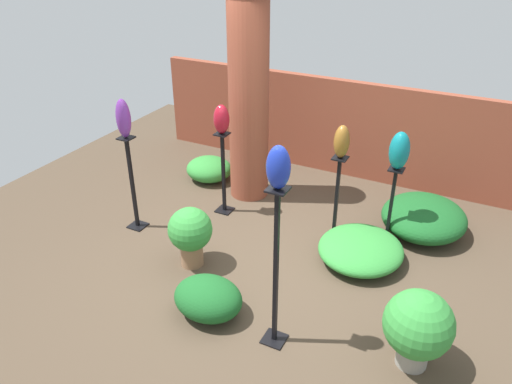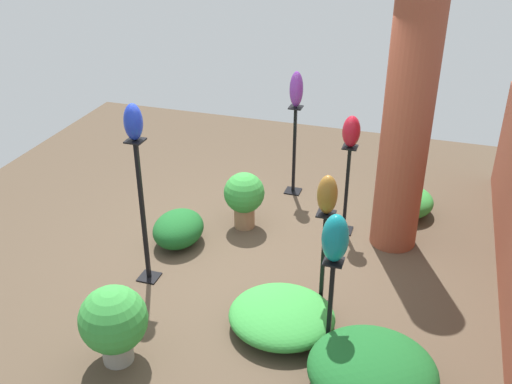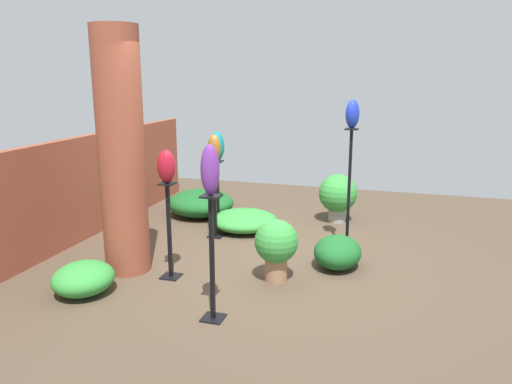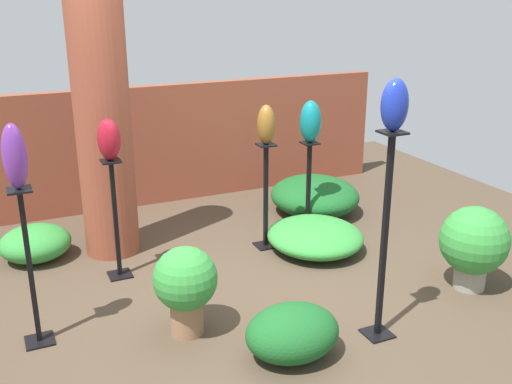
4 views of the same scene
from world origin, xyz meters
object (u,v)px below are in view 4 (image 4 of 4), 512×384
Objects in this scene: pedestal_violet at (31,275)px; potted_plant_back_center at (185,283)px; art_vase_cobalt at (395,105)px; pedestal_cobalt at (384,246)px; brick_pillar at (102,114)px; art_vase_violet at (15,156)px; pedestal_ruby at (116,225)px; potted_plant_walkway_edge at (474,243)px; art_vase_ruby at (109,140)px; art_vase_teal at (310,122)px; pedestal_teal at (308,191)px; pedestal_bronze at (266,201)px; art_vase_bronze at (266,125)px.

potted_plant_back_center is (1.01, -0.33, -0.13)m from pedestal_violet.
pedestal_violet is 2.72m from art_vase_cobalt.
pedestal_cobalt is 4.41× the size of art_vase_cobalt.
brick_pillar reaches higher than art_vase_violet.
brick_pillar is 1.75× the size of pedestal_cobalt.
potted_plant_walkway_edge is (2.65, -1.45, -0.07)m from pedestal_ruby.
pedestal_cobalt is 4.37× the size of art_vase_ruby.
art_vase_violet reaches higher than art_vase_teal.
art_vase_cobalt reaches higher than pedestal_violet.
art_vase_ruby is (0.00, -0.00, 0.76)m from pedestal_ruby.
pedestal_teal is at bearing 75.56° from art_vase_cobalt.
art_vase_violet is (-0.82, -1.36, 0.05)m from brick_pillar.
pedestal_teal is 2.04m from pedestal_cobalt.
pedestal_ruby is 2.14m from art_vase_teal.
pedestal_violet reaches higher than pedestal_bronze.
pedestal_cobalt is 1.44× the size of pedestal_ruby.
potted_plant_walkway_edge is (1.21, -1.49, -0.06)m from pedestal_bronze.
brick_pillar is 1.59m from art_vase_violet.
art_vase_cobalt reaches higher than potted_plant_back_center.
pedestal_bronze is 1.67m from potted_plant_back_center.
potted_plant_walkway_edge is (1.14, 0.28, -1.29)m from art_vase_cobalt.
pedestal_teal is 2.19m from art_vase_ruby.
brick_pillar reaches higher than pedestal_cobalt.
art_vase_violet is at bearing -159.18° from art_vase_bronze.
pedestal_bronze is 2.16m from art_vase_cobalt.
art_vase_ruby reaches higher than pedestal_teal.
pedestal_violet is 3.48m from potted_plant_walkway_edge.
pedestal_violet is 2.47m from pedestal_cobalt.
pedestal_violet reaches higher than potted_plant_walkway_edge.
art_vase_bronze reaches higher than potted_plant_back_center.
art_vase_violet is at bearing 169.18° from potted_plant_walkway_edge.
potted_plant_walkway_edge is (3.41, -0.65, -0.97)m from art_vase_violet.
art_vase_teal is at bearing 17.77° from pedestal_bronze.
pedestal_ruby is (-1.45, -0.04, 0.01)m from pedestal_bronze.
pedestal_cobalt is at bearing -104.44° from pedestal_teal.
pedestal_ruby is 1.47× the size of potted_plant_walkway_edge.
art_vase_ruby is at bearing -173.73° from art_vase_teal.
art_vase_teal is at bearing 75.56° from pedestal_cobalt.
pedestal_ruby is at bearing 151.31° from potted_plant_walkway_edge.
pedestal_ruby is (-1.52, 1.74, -0.23)m from pedestal_cobalt.
art_vase_bronze is 0.54× the size of potted_plant_back_center.
pedestal_teal is at bearing 20.20° from pedestal_violet.
brick_pillar reaches higher than art_vase_ruby.
art_vase_bronze is 0.83× the size of art_vase_violet.
art_vase_violet is at bearing -133.42° from art_vase_ruby.
brick_pillar is 2.00m from art_vase_teal.
pedestal_teal reaches higher than potted_plant_back_center.
brick_pillar is 7.73× the size of art_vase_cobalt.
art_vase_teal is 1.94m from potted_plant_walkway_edge.
art_vase_ruby reaches higher than pedestal_violet.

